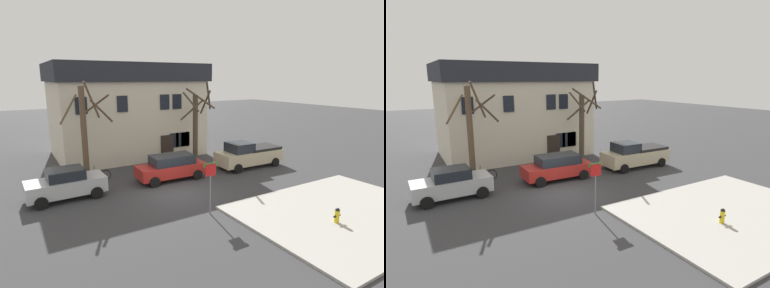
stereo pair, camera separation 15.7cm
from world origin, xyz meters
TOP-DOWN VIEW (x-y plane):
  - ground_plane at (0.00, 0.00)m, footprint 120.00×120.00m
  - sidewalk_slab at (5.93, -6.77)m, footprint 10.39×7.62m
  - building_main at (1.01, 11.20)m, footprint 12.42×8.53m
  - tree_bare_near at (-3.87, 5.12)m, footprint 3.42×3.56m
  - tree_bare_mid at (4.73, 5.41)m, footprint 2.94×2.76m
  - car_silver_sedan at (-5.68, 2.50)m, footprint 4.26×2.12m
  - car_red_wagon at (0.93, 2.47)m, footprint 4.59×2.08m
  - pickup_truck_beige at (7.43, 2.19)m, footprint 5.30×2.28m
  - fire_hydrant at (4.48, -7.36)m, footprint 0.42×0.22m
  - street_sign_pole at (0.12, -3.35)m, footprint 0.76×0.07m
  - bicycle_leaning at (-3.38, 4.78)m, footprint 1.67×0.61m

SIDE VIEW (x-z plane):
  - ground_plane at x=0.00m, z-range 0.00..0.00m
  - sidewalk_slab at x=5.93m, z-range 0.00..0.12m
  - bicycle_leaning at x=-3.38m, z-range -0.15..0.88m
  - fire_hydrant at x=4.48m, z-range 0.13..0.84m
  - car_silver_sedan at x=-5.68m, z-range 0.00..1.74m
  - car_red_wagon at x=0.93m, z-range 0.04..1.74m
  - pickup_truck_beige at x=7.43m, z-range -0.03..1.94m
  - street_sign_pole at x=0.12m, z-range 0.54..3.17m
  - tree_bare_mid at x=4.73m, z-range -0.05..6.42m
  - tree_bare_near at x=-3.87m, z-range 0.16..6.69m
  - building_main at x=1.01m, z-range 0.06..7.92m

